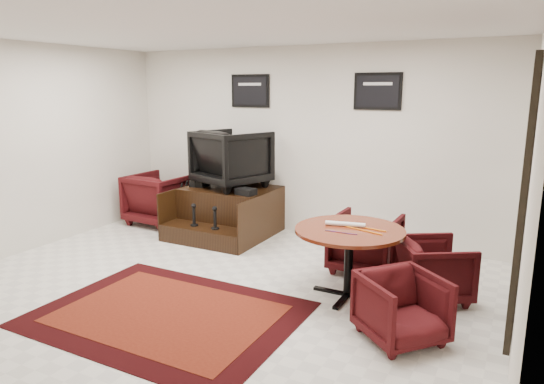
{
  "coord_description": "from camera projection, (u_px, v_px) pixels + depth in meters",
  "views": [
    {
      "loc": [
        2.94,
        -4.14,
        2.19
      ],
      "look_at": [
        0.3,
        0.9,
        0.97
      ],
      "focal_mm": 32.0,
      "sensor_mm": 36.0,
      "label": 1
    }
  ],
  "objects": [
    {
      "name": "ground",
      "position": [
        210.0,
        290.0,
        5.38
      ],
      "size": [
        6.0,
        6.0,
        0.0
      ],
      "primitive_type": "plane",
      "color": "beige",
      "rests_on": "ground"
    },
    {
      "name": "room_shell",
      "position": [
        246.0,
        129.0,
        4.92
      ],
      "size": [
        6.02,
        5.02,
        2.81
      ],
      "color": "silver",
      "rests_on": "ground"
    },
    {
      "name": "area_rug",
      "position": [
        167.0,
        314.0,
        4.79
      ],
      "size": [
        2.51,
        1.89,
        0.01
      ],
      "color": "black",
      "rests_on": "ground"
    },
    {
      "name": "shine_podium",
      "position": [
        228.0,
        213.0,
        7.41
      ],
      "size": [
        1.37,
        1.41,
        0.7
      ],
      "color": "black",
      "rests_on": "ground"
    },
    {
      "name": "shine_chair",
      "position": [
        232.0,
        156.0,
        7.35
      ],
      "size": [
        1.19,
        1.15,
        0.97
      ],
      "primitive_type": "imported",
      "rotation": [
        0.0,
        0.0,
        2.79
      ],
      "color": "black",
      "rests_on": "shine_podium"
    },
    {
      "name": "shoes_pair",
      "position": [
        200.0,
        183.0,
        7.51
      ],
      "size": [
        0.27,
        0.32,
        0.11
      ],
      "color": "black",
      "rests_on": "shine_podium"
    },
    {
      "name": "polish_kit",
      "position": [
        246.0,
        192.0,
        6.89
      ],
      "size": [
        0.29,
        0.22,
        0.09
      ],
      "primitive_type": "cube",
      "rotation": [
        0.0,
        0.0,
        -0.14
      ],
      "color": "black",
      "rests_on": "shine_podium"
    },
    {
      "name": "umbrella_black",
      "position": [
        177.0,
        206.0,
        7.55
      ],
      "size": [
        0.3,
        0.11,
        0.8
      ],
      "primitive_type": null,
      "color": "black",
      "rests_on": "ground"
    },
    {
      "name": "umbrella_hooked",
      "position": [
        182.0,
        203.0,
        7.69
      ],
      "size": [
        0.3,
        0.11,
        0.81
      ],
      "primitive_type": null,
      "color": "black",
      "rests_on": "ground"
    },
    {
      "name": "armchair_side",
      "position": [
        159.0,
        196.0,
        7.95
      ],
      "size": [
        0.93,
        0.87,
        0.91
      ],
      "primitive_type": "imported",
      "rotation": [
        0.0,
        0.0,
        3.09
      ],
      "color": "black",
      "rests_on": "ground"
    },
    {
      "name": "meeting_table",
      "position": [
        349.0,
        237.0,
        5.08
      ],
      "size": [
        1.15,
        1.15,
        0.75
      ],
      "color": "#4A150A",
      "rests_on": "ground"
    },
    {
      "name": "table_chair_back",
      "position": [
        366.0,
        240.0,
        5.87
      ],
      "size": [
        0.77,
        0.72,
        0.78
      ],
      "primitive_type": "imported",
      "rotation": [
        0.0,
        0.0,
        3.12
      ],
      "color": "black",
      "rests_on": "ground"
    },
    {
      "name": "table_chair_window",
      "position": [
        433.0,
        267.0,
        5.1
      ],
      "size": [
        0.91,
        0.92,
        0.71
      ],
      "primitive_type": "imported",
      "rotation": [
        0.0,
        0.0,
        2.12
      ],
      "color": "black",
      "rests_on": "ground"
    },
    {
      "name": "table_chair_corner",
      "position": [
        402.0,
        305.0,
        4.24
      ],
      "size": [
        0.89,
        0.89,
        0.67
      ],
      "primitive_type": "imported",
      "rotation": [
        0.0,
        0.0,
        0.85
      ],
      "color": "black",
      "rests_on": "ground"
    },
    {
      "name": "paper_roll",
      "position": [
        345.0,
        224.0,
        5.14
      ],
      "size": [
        0.42,
        0.14,
        0.05
      ],
      "primitive_type": "cylinder",
      "rotation": [
        0.0,
        1.57,
        0.21
      ],
      "color": "white",
      "rests_on": "meeting_table"
    },
    {
      "name": "table_clutter",
      "position": [
        360.0,
        230.0,
        5.01
      ],
      "size": [
        0.57,
        0.32,
        0.01
      ],
      "color": "orange",
      "rests_on": "meeting_table"
    }
  ]
}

